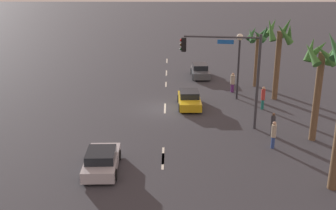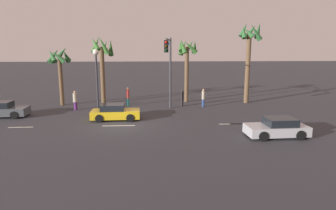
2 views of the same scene
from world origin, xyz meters
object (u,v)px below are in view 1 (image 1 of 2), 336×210
object	(u,v)px
palm_tree_3	(258,41)
pedestrian_3	(263,97)
car_1	(189,100)
pedestrian_1	(274,134)
pedestrian_2	(233,82)
car_2	(200,71)
traffic_signal	(232,65)
pedestrian_0	(273,124)
car_0	(102,161)
palm_tree_0	(279,42)
palm_tree_2	(321,66)
streetlamp	(239,53)

from	to	relation	value
palm_tree_3	pedestrian_3	bearing A→B (deg)	-6.02
car_1	pedestrian_1	bearing A→B (deg)	31.26
pedestrian_1	pedestrian_2	bearing A→B (deg)	-176.26
car_1	pedestrian_2	bearing A→B (deg)	135.24
pedestrian_1	car_2	bearing A→B (deg)	-169.22
car_2	pedestrian_1	xyz separation A→B (m)	(17.95, 3.42, 0.35)
traffic_signal	pedestrian_0	world-z (taller)	traffic_signal
car_0	traffic_signal	xyz separation A→B (m)	(-6.65, 8.16, 3.99)
car_2	palm_tree_0	distance (m)	10.73
pedestrian_0	pedestrian_1	bearing A→B (deg)	-12.62
car_1	palm_tree_2	xyz separation A→B (m)	(6.87, 7.92, 4.48)
car_0	pedestrian_1	size ratio (longest dim) A/B	2.23
car_1	palm_tree_3	bearing A→B (deg)	133.07
car_2	pedestrian_3	xyz separation A→B (m)	(10.37, 4.37, 0.41)
car_0	pedestrian_1	distance (m)	10.88
pedestrian_0	car_2	bearing A→B (deg)	-166.29
car_1	pedestrian_2	xyz separation A→B (m)	(-4.20, 4.17, 0.35)
traffic_signal	pedestrian_2	bearing A→B (deg)	170.61
traffic_signal	palm_tree_2	xyz separation A→B (m)	(2.24, 5.22, 0.50)
car_2	palm_tree_3	size ratio (longest dim) A/B	0.68
car_1	pedestrian_1	size ratio (longest dim) A/B	2.20
streetlamp	palm_tree_0	world-z (taller)	palm_tree_0
pedestrian_1	pedestrian_0	bearing A→B (deg)	167.38
pedestrian_1	palm_tree_3	bearing A→B (deg)	173.39
car_1	streetlamp	size ratio (longest dim) A/B	0.69
car_1	traffic_signal	xyz separation A→B (m)	(4.63, 2.71, 3.98)
pedestrian_1	streetlamp	bearing A→B (deg)	-175.99
traffic_signal	car_1	bearing A→B (deg)	-149.69
pedestrian_2	pedestrian_3	bearing A→B (deg)	20.05
pedestrian_2	palm_tree_0	size ratio (longest dim) A/B	0.26
traffic_signal	palm_tree_3	size ratio (longest dim) A/B	1.12
streetlamp	palm_tree_3	distance (m)	4.77
palm_tree_2	palm_tree_3	xyz separation A→B (m)	(-13.08, -1.27, -0.68)
pedestrian_2	streetlamp	bearing A→B (deg)	2.45
car_0	car_2	xyz separation A→B (m)	(-21.02, 7.01, 0.02)
pedestrian_0	palm_tree_3	bearing A→B (deg)	174.41
car_2	pedestrian_1	distance (m)	18.28
pedestrian_2	pedestrian_0	bearing A→B (deg)	7.01
car_1	pedestrian_2	world-z (taller)	pedestrian_2
streetlamp	pedestrian_0	world-z (taller)	streetlamp
streetlamp	pedestrian_1	size ratio (longest dim) A/B	3.17
car_1	palm_tree_2	distance (m)	11.40
car_0	traffic_signal	size ratio (longest dim) A/B	0.60
traffic_signal	palm_tree_3	world-z (taller)	traffic_signal
palm_tree_2	palm_tree_3	size ratio (longest dim) A/B	1.13
pedestrian_1	pedestrian_3	distance (m)	7.64
pedestrian_1	car_1	bearing A→B (deg)	-148.74
pedestrian_2	palm_tree_0	xyz separation A→B (m)	(2.18, 3.40, 4.07)
car_0	car_1	world-z (taller)	car_1
car_1	pedestrian_3	size ratio (longest dim) A/B	2.09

